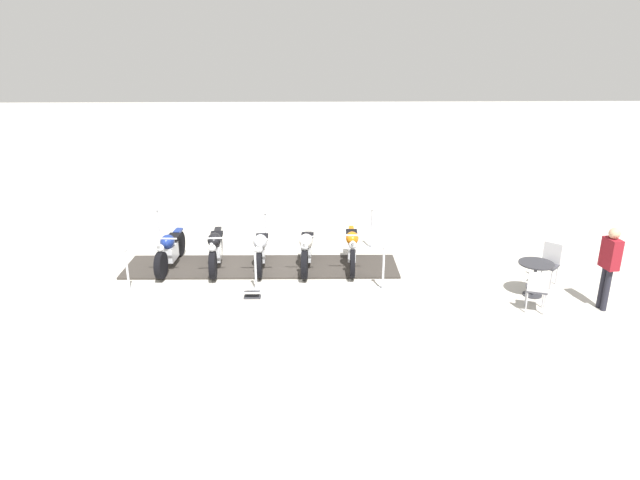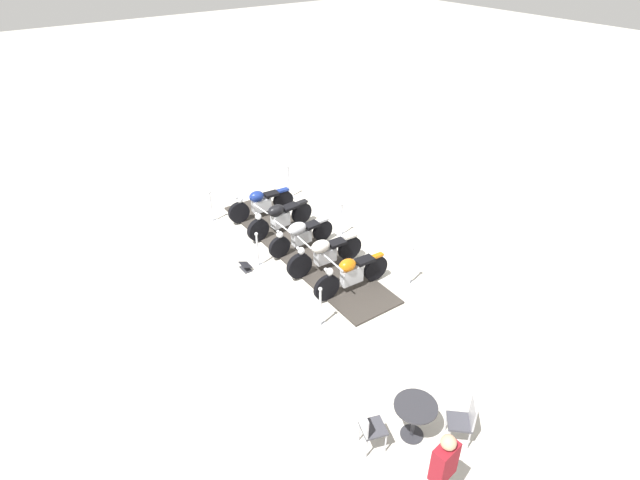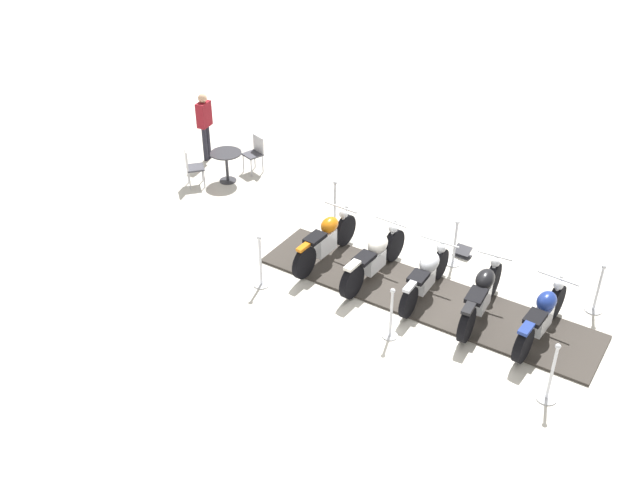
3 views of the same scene
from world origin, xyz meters
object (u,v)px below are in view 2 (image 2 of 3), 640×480
object	(u,v)px
motorcycle_chrome	(300,234)
stanchion_left_front	(289,187)
motorcycle_navy	(260,203)
motorcycle_copper	(351,273)
motorcycle_cream	(324,253)
stanchion_right_rear	(320,313)
cafe_table	(415,413)
motorcycle_black	(279,217)
info_placard	(246,267)
bystander_person	(443,469)
stanchion_right_mid	(258,255)
stanchion_left_rear	(411,271)
stanchion_left_mid	(341,224)
cafe_chair_near_table	(369,427)
stanchion_right_front	(212,212)
cafe_chair_across_table	(465,419)

from	to	relation	value
motorcycle_chrome	stanchion_left_front	size ratio (longest dim) A/B	1.79
motorcycle_navy	motorcycle_copper	distance (m)	4.38
motorcycle_cream	stanchion_right_rear	world-z (taller)	stanchion_right_rear
motorcycle_navy	cafe_table	xyz separation A→B (m)	(1.74, 8.18, 0.08)
motorcycle_black	info_placard	size ratio (longest dim) A/B	5.89
motorcycle_navy	bystander_person	world-z (taller)	bystander_person
stanchion_right_mid	bystander_person	distance (m)	7.29
stanchion_left_rear	stanchion_right_rear	size ratio (longest dim) A/B	1.05
motorcycle_black	stanchion_left_mid	world-z (taller)	stanchion_left_mid
motorcycle_cream	stanchion_right_mid	bearing A→B (deg)	-37.40
cafe_table	stanchion_left_mid	bearing A→B (deg)	-117.20
cafe_table	cafe_chair_near_table	bearing A→B (deg)	-18.80
info_placard	stanchion_right_front	bearing A→B (deg)	-7.27
bystander_person	stanchion_right_rear	bearing A→B (deg)	-20.42
motorcycle_cream	bystander_person	world-z (taller)	bystander_person
cafe_chair_across_table	stanchion_left_mid	bearing A→B (deg)	-67.99
motorcycle_navy	stanchion_right_mid	world-z (taller)	stanchion_right_mid
stanchion_left_rear	stanchion_left_mid	bearing A→B (deg)	-90.91
motorcycle_chrome	motorcycle_black	bearing A→B (deg)	-92.37
motorcycle_chrome	stanchion_left_rear	world-z (taller)	stanchion_left_rear
stanchion_left_rear	info_placard	size ratio (longest dim) A/B	3.07
motorcycle_black	cafe_chair_near_table	distance (m)	7.26
stanchion_right_front	stanchion_left_mid	size ratio (longest dim) A/B	0.98
cafe_table	motorcycle_copper	bearing A→B (deg)	-113.66
stanchion_right_rear	cafe_table	world-z (taller)	stanchion_right_rear
stanchion_right_mid	stanchion_left_mid	bearing A→B (deg)	179.09
motorcycle_chrome	stanchion_left_front	xyz separation A→B (m)	(-1.42, -2.77, -0.15)
motorcycle_black	info_placard	bearing A→B (deg)	27.87
motorcycle_navy	stanchion_right_mid	xyz separation A→B (m)	(1.34, 2.17, -0.14)
motorcycle_copper	info_placard	world-z (taller)	motorcycle_copper
stanchion_right_mid	cafe_table	world-z (taller)	stanchion_right_mid
stanchion_right_rear	bystander_person	bearing A→B (deg)	76.83
motorcycle_cream	stanchion_left_front	size ratio (longest dim) A/B	1.94
motorcycle_black	stanchion_right_rear	xyz separation A→B (m)	(1.37, 3.87, -0.15)
motorcycle_chrome	stanchion_right_mid	size ratio (longest dim) A/B	1.98
stanchion_left_front	stanchion_right_rear	bearing A→B (deg)	63.56
bystander_person	motorcycle_cream	bearing A→B (deg)	-28.47
motorcycle_copper	stanchion_left_rear	bearing A→B (deg)	158.20
motorcycle_chrome	stanchion_left_front	bearing A→B (deg)	-117.75
stanchion_left_rear	motorcycle_cream	bearing A→B (deg)	-52.14
stanchion_right_rear	cafe_chair_near_table	world-z (taller)	stanchion_right_rear
bystander_person	cafe_chair_near_table	bearing A→B (deg)	-3.13
info_placard	motorcycle_chrome	bearing A→B (deg)	-91.80
stanchion_left_front	cafe_table	distance (m)	9.30
motorcycle_navy	stanchion_left_mid	size ratio (longest dim) A/B	2.03
motorcycle_navy	motorcycle_chrome	bearing A→B (deg)	92.88
motorcycle_black	motorcycle_copper	bearing A→B (deg)	85.67
stanchion_left_front	cafe_chair_across_table	distance (m)	9.65
stanchion_left_rear	stanchion_left_mid	distance (m)	2.79
motorcycle_cream	motorcycle_copper	bearing A→B (deg)	92.65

